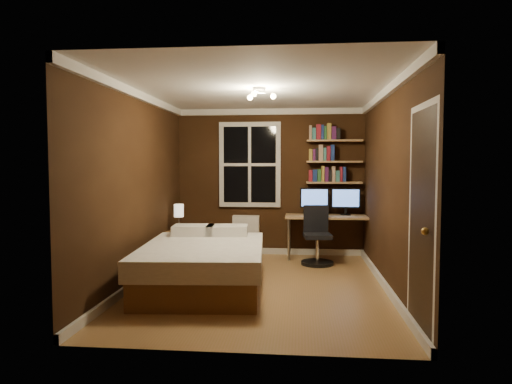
# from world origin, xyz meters

# --- Properties ---
(floor) EXTENTS (4.20, 4.20, 0.00)m
(floor) POSITION_xyz_m (0.00, 0.00, 0.00)
(floor) COLOR olive
(floor) RESTS_ON ground
(wall_back) EXTENTS (3.20, 0.04, 2.50)m
(wall_back) POSITION_xyz_m (0.00, 2.10, 1.25)
(wall_back) COLOR black
(wall_back) RESTS_ON ground
(wall_left) EXTENTS (0.04, 4.20, 2.50)m
(wall_left) POSITION_xyz_m (-1.60, 0.00, 1.25)
(wall_left) COLOR black
(wall_left) RESTS_ON ground
(wall_right) EXTENTS (0.04, 4.20, 2.50)m
(wall_right) POSITION_xyz_m (1.60, 0.00, 1.25)
(wall_right) COLOR black
(wall_right) RESTS_ON ground
(ceiling) EXTENTS (3.20, 4.20, 0.02)m
(ceiling) POSITION_xyz_m (0.00, 0.00, 2.50)
(ceiling) COLOR white
(ceiling) RESTS_ON wall_back
(window) EXTENTS (1.06, 0.06, 1.46)m
(window) POSITION_xyz_m (-0.35, 2.06, 1.55)
(window) COLOR silver
(window) RESTS_ON wall_back
(door) EXTENTS (0.03, 0.82, 2.05)m
(door) POSITION_xyz_m (1.59, -1.55, 1.02)
(door) COLOR black
(door) RESTS_ON ground
(door_knob) EXTENTS (0.06, 0.06, 0.06)m
(door_knob) POSITION_xyz_m (1.55, -1.85, 1.00)
(door_knob) COLOR gold
(door_knob) RESTS_ON door
(ceiling_fixture) EXTENTS (0.44, 0.44, 0.18)m
(ceiling_fixture) POSITION_xyz_m (0.00, -0.10, 2.40)
(ceiling_fixture) COLOR beige
(ceiling_fixture) RESTS_ON ceiling
(bookshelf_lower) EXTENTS (0.92, 0.22, 0.03)m
(bookshelf_lower) POSITION_xyz_m (1.08, 1.98, 1.25)
(bookshelf_lower) COLOR tan
(bookshelf_lower) RESTS_ON wall_back
(books_row_lower) EXTENTS (0.60, 0.16, 0.23)m
(books_row_lower) POSITION_xyz_m (1.08, 1.98, 1.38)
(books_row_lower) COLOR maroon
(books_row_lower) RESTS_ON bookshelf_lower
(bookshelf_middle) EXTENTS (0.92, 0.22, 0.03)m
(bookshelf_middle) POSITION_xyz_m (1.08, 1.98, 1.60)
(bookshelf_middle) COLOR tan
(bookshelf_middle) RESTS_ON wall_back
(books_row_middle) EXTENTS (0.42, 0.16, 0.23)m
(books_row_middle) POSITION_xyz_m (1.08, 1.98, 1.73)
(books_row_middle) COLOR navy
(books_row_middle) RESTS_ON bookshelf_middle
(bookshelf_upper) EXTENTS (0.92, 0.22, 0.03)m
(bookshelf_upper) POSITION_xyz_m (1.08, 1.98, 1.95)
(bookshelf_upper) COLOR tan
(bookshelf_upper) RESTS_ON wall_back
(books_row_upper) EXTENTS (0.48, 0.16, 0.23)m
(books_row_upper) POSITION_xyz_m (1.08, 1.98, 2.08)
(books_row_upper) COLOR #2A6330
(books_row_upper) RESTS_ON bookshelf_upper
(bed) EXTENTS (1.62, 2.15, 0.69)m
(bed) POSITION_xyz_m (-0.70, -0.17, 0.30)
(bed) COLOR brown
(bed) RESTS_ON ground
(nightstand) EXTENTS (0.48, 0.48, 0.49)m
(nightstand) POSITION_xyz_m (-1.39, 1.24, 0.25)
(nightstand) COLOR brown
(nightstand) RESTS_ON ground
(bedside_lamp) EXTENTS (0.15, 0.15, 0.44)m
(bedside_lamp) POSITION_xyz_m (-1.39, 1.24, 0.71)
(bedside_lamp) COLOR beige
(bedside_lamp) RESTS_ON nightstand
(radiator) EXTENTS (0.45, 0.16, 0.68)m
(radiator) POSITION_xyz_m (-0.41, 1.98, 0.34)
(radiator) COLOR silver
(radiator) RESTS_ON ground
(desk) EXTENTS (1.51, 0.56, 0.71)m
(desk) POSITION_xyz_m (1.03, 1.80, 0.65)
(desk) COLOR tan
(desk) RESTS_ON ground
(monitor_left) EXTENTS (0.48, 0.12, 0.45)m
(monitor_left) POSITION_xyz_m (0.75, 1.87, 0.94)
(monitor_left) COLOR black
(monitor_left) RESTS_ON desk
(monitor_right) EXTENTS (0.48, 0.12, 0.45)m
(monitor_right) POSITION_xyz_m (1.27, 1.87, 0.94)
(monitor_right) COLOR black
(monitor_right) RESTS_ON desk
(desk_lamp) EXTENTS (0.14, 0.32, 0.44)m
(desk_lamp) POSITION_xyz_m (1.66, 1.72, 0.93)
(desk_lamp) COLOR silver
(desk_lamp) RESTS_ON desk
(office_chair) EXTENTS (0.50, 0.50, 0.91)m
(office_chair) POSITION_xyz_m (0.78, 1.35, 0.34)
(office_chair) COLOR black
(office_chair) RESTS_ON ground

